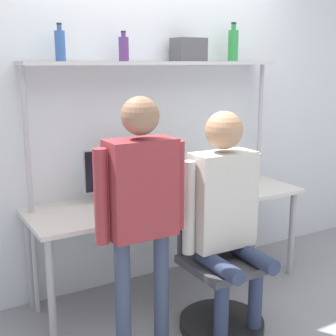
% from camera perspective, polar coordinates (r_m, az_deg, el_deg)
% --- Properties ---
extents(ground_plane, '(12.00, 12.00, 0.00)m').
position_cam_1_polar(ground_plane, '(3.52, 3.23, -16.66)').
color(ground_plane, gray).
extents(wall_back, '(8.00, 0.06, 2.70)m').
position_cam_1_polar(wall_back, '(3.67, -2.39, 6.90)').
color(wall_back, silver).
rests_on(wall_back, ground_plane).
extents(desk, '(2.12, 0.64, 0.74)m').
position_cam_1_polar(desk, '(3.51, 0.35, -4.78)').
color(desk, beige).
rests_on(desk, ground_plane).
extents(shelf_unit, '(2.01, 0.26, 1.73)m').
position_cam_1_polar(shelf_unit, '(3.51, -1.10, 9.15)').
color(shelf_unit, silver).
rests_on(shelf_unit, ground_plane).
extents(monitor, '(0.65, 0.23, 0.40)m').
position_cam_1_polar(monitor, '(3.43, -5.13, -0.33)').
color(monitor, '#B7B7BC').
rests_on(monitor, desk).
extents(laptop, '(0.30, 0.24, 0.23)m').
position_cam_1_polar(laptop, '(3.47, 1.81, -2.71)').
color(laptop, '#333338').
rests_on(laptop, desk).
extents(cell_phone, '(0.07, 0.15, 0.01)m').
position_cam_1_polar(cell_phone, '(3.63, 5.74, -3.02)').
color(cell_phone, black).
rests_on(cell_phone, desk).
extents(office_chair, '(0.56, 0.56, 0.93)m').
position_cam_1_polar(office_chair, '(3.20, 6.21, -14.03)').
color(office_chair, black).
rests_on(office_chair, ground_plane).
extents(person_seated, '(0.57, 0.48, 1.44)m').
position_cam_1_polar(person_seated, '(2.95, 6.99, -4.49)').
color(person_seated, '#2D3856').
rests_on(person_seated, ground_plane).
extents(person_standing, '(0.55, 0.21, 1.55)m').
position_cam_1_polar(person_standing, '(2.60, -3.28, -3.89)').
color(person_standing, '#38425B').
rests_on(person_standing, ground_plane).
extents(bottle_blue, '(0.07, 0.07, 0.24)m').
position_cam_1_polar(bottle_blue, '(3.21, -13.03, 14.39)').
color(bottle_blue, '#335999').
rests_on(bottle_blue, shelf_unit).
extents(bottle_purple, '(0.07, 0.07, 0.21)m').
position_cam_1_polar(bottle_purple, '(3.37, -5.43, 14.31)').
color(bottle_purple, '#593372').
rests_on(bottle_purple, shelf_unit).
extents(bottle_green, '(0.08, 0.08, 0.30)m').
position_cam_1_polar(bottle_green, '(3.87, 7.94, 14.64)').
color(bottle_green, '#2D8C3F').
rests_on(bottle_green, shelf_unit).
extents(storage_box, '(0.23, 0.17, 0.17)m').
position_cam_1_polar(storage_box, '(3.63, 2.52, 14.22)').
color(storage_box, '#4C4C51').
rests_on(storage_box, shelf_unit).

